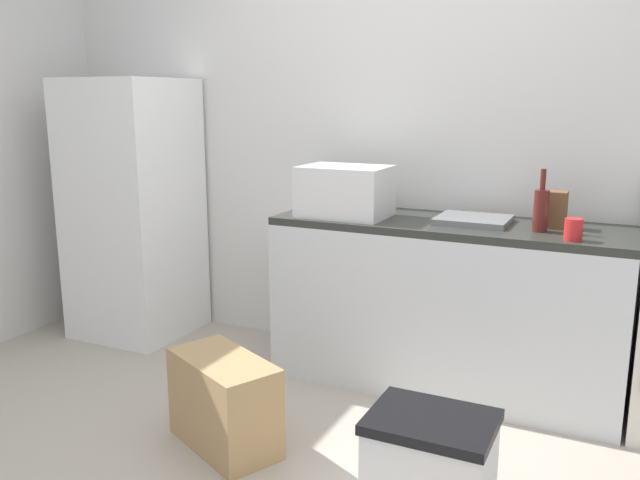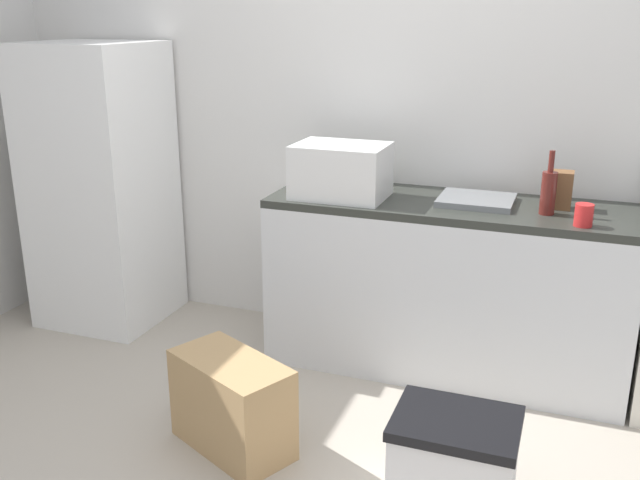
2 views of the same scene
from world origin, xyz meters
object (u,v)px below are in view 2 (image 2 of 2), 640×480
refrigerator (101,186)px  storage_bin (454,462)px  microwave (341,171)px  coffee_mug (584,215)px  wine_bottle (548,191)px  knife_block (561,190)px  cardboard_box_medium (232,404)px

refrigerator → storage_bin: refrigerator is taller
microwave → coffee_mug: size_ratio=4.60×
refrigerator → coffee_mug: refrigerator is taller
microwave → storage_bin: 1.55m
wine_bottle → knife_block: bearing=67.8°
wine_bottle → knife_block: (0.05, 0.13, -0.02)m
knife_block → coffee_mug: bearing=-68.8°
knife_block → cardboard_box_medium: size_ratio=0.33×
refrigerator → storage_bin: 2.62m
microwave → cardboard_box_medium: size_ratio=0.85×
refrigerator → knife_block: bearing=2.6°
microwave → wine_bottle: (1.00, 0.03, -0.03)m
microwave → knife_block: 1.07m
wine_bottle → knife_block: wine_bottle is taller
coffee_mug → storage_bin: size_ratio=0.22×
cardboard_box_medium → storage_bin: (0.96, -0.06, -0.01)m
microwave → knife_block: (1.06, 0.16, -0.05)m
refrigerator → storage_bin: size_ratio=3.57×
microwave → wine_bottle: 1.00m
wine_bottle → cardboard_box_medium: (-1.16, -0.99, -0.80)m
refrigerator → coffee_mug: bearing=-3.5°
coffee_mug → cardboard_box_medium: 1.74m
wine_bottle → storage_bin: size_ratio=0.65×
refrigerator → wine_bottle: bearing=-0.4°
microwave → coffee_mug: microwave is taller
microwave → refrigerator: bearing=178.4°
microwave → wine_bottle: wine_bottle is taller
refrigerator → cardboard_box_medium: size_ratio=3.04×
cardboard_box_medium → storage_bin: size_ratio=1.18×
microwave → knife_block: size_ratio=2.56×
coffee_mug → refrigerator: bearing=176.5°
microwave → knife_block: microwave is taller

